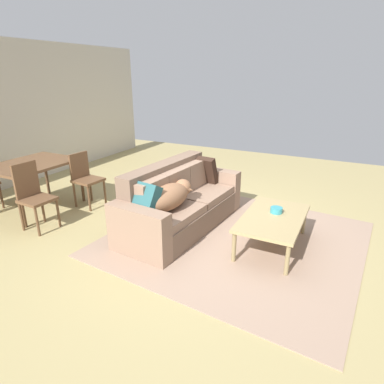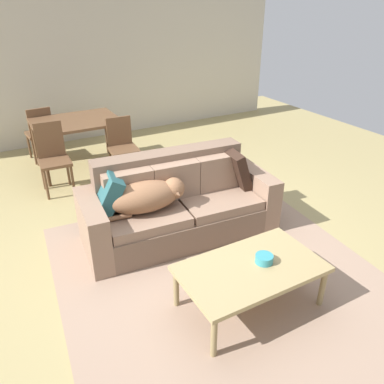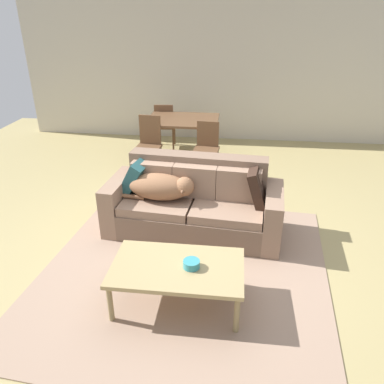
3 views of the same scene
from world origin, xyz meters
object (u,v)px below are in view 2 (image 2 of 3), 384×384
(dog_on_left_cushion, at_px, (148,196))
(dining_chair_near_left, at_px, (53,155))
(dining_chair_far_left, at_px, (40,131))
(dining_table, at_px, (76,125))
(throw_pillow_by_right_arm, at_px, (236,168))
(bowl_on_coffee_table, at_px, (264,259))
(couch, at_px, (178,206))
(throw_pillow_by_left_arm, at_px, (107,194))
(coffee_table, at_px, (251,271))
(dining_chair_near_right, at_px, (122,145))

(dog_on_left_cushion, relative_size, dining_chair_near_left, 0.99)
(dog_on_left_cushion, bearing_deg, dining_chair_far_left, 104.79)
(dining_table, relative_size, dining_chair_near_left, 1.32)
(dog_on_left_cushion, bearing_deg, throw_pillow_by_right_arm, 7.80)
(dog_on_left_cushion, distance_m, bowl_on_coffee_table, 1.37)
(dining_chair_far_left, bearing_deg, dining_table, 121.77)
(couch, bearing_deg, throw_pillow_by_left_arm, 176.60)
(coffee_table, bearing_deg, dog_on_left_cushion, 106.70)
(dog_on_left_cushion, xyz_separation_m, throw_pillow_by_left_arm, (-0.37, 0.19, 0.03))
(couch, distance_m, bowl_on_coffee_table, 1.35)
(coffee_table, height_order, dining_chair_far_left, dining_chair_far_left)
(dining_chair_far_left, bearing_deg, dining_chair_near_left, 83.37)
(throw_pillow_by_right_arm, distance_m, dining_table, 2.70)
(couch, height_order, dining_chair_near_right, couch)
(dog_on_left_cushion, distance_m, coffee_table, 1.33)
(throw_pillow_by_left_arm, xyz_separation_m, coffee_table, (0.75, -1.45, -0.26))
(dog_on_left_cushion, xyz_separation_m, throw_pillow_by_right_arm, (1.13, 0.06, 0.04))
(bowl_on_coffee_table, relative_size, dining_chair_near_left, 0.16)
(couch, distance_m, coffee_table, 1.34)
(dog_on_left_cushion, height_order, throw_pillow_by_left_arm, throw_pillow_by_left_arm)
(throw_pillow_by_left_arm, distance_m, dining_chair_far_left, 2.89)
(throw_pillow_by_left_arm, relative_size, dining_table, 0.35)
(coffee_table, distance_m, dining_chair_near_left, 3.28)
(dining_table, bearing_deg, bowl_on_coffee_table, -80.78)
(throw_pillow_by_left_arm, xyz_separation_m, dining_chair_far_left, (-0.17, 2.88, -0.15))
(throw_pillow_by_right_arm, xyz_separation_m, dining_chair_near_left, (-1.72, 1.81, -0.13))
(bowl_on_coffee_table, relative_size, dining_chair_far_left, 0.17)
(dining_chair_near_right, bearing_deg, throw_pillow_by_right_arm, -62.76)
(dining_chair_far_left, bearing_deg, couch, 102.45)
(throw_pillow_by_right_arm, distance_m, dining_chair_near_left, 2.50)
(dining_table, bearing_deg, coffee_table, -82.73)
(bowl_on_coffee_table, bearing_deg, throw_pillow_by_left_arm, 121.12)
(dining_table, bearing_deg, dining_chair_near_left, -129.14)
(throw_pillow_by_right_arm, bearing_deg, dining_chair_near_right, 112.81)
(dining_chair_near_right, distance_m, dining_chair_far_left, 1.53)
(dog_on_left_cushion, xyz_separation_m, dining_table, (-0.10, 2.46, 0.09))
(throw_pillow_by_right_arm, height_order, coffee_table, throw_pillow_by_right_arm)
(bowl_on_coffee_table, relative_size, dining_chair_near_right, 0.17)
(dining_chair_near_left, relative_size, dining_chair_far_left, 1.07)
(dining_chair_near_left, bearing_deg, coffee_table, -70.18)
(dining_table, height_order, dining_chair_near_left, dining_chair_near_left)
(couch, relative_size, dining_chair_near_right, 2.46)
(throw_pillow_by_right_arm, relative_size, dining_chair_near_right, 0.51)
(couch, relative_size, bowl_on_coffee_table, 14.27)
(throw_pillow_by_right_arm, bearing_deg, bowl_on_coffee_table, -115.28)
(coffee_table, xyz_separation_m, dining_chair_near_left, (-0.96, 3.13, 0.13))
(throw_pillow_by_right_arm, distance_m, dining_chair_far_left, 3.44)
(dining_chair_near_left, height_order, dining_chair_near_right, dining_chair_near_left)
(dining_table, relative_size, dining_chair_far_left, 1.40)
(dining_chair_near_right, bearing_deg, bowl_on_coffee_table, -83.28)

